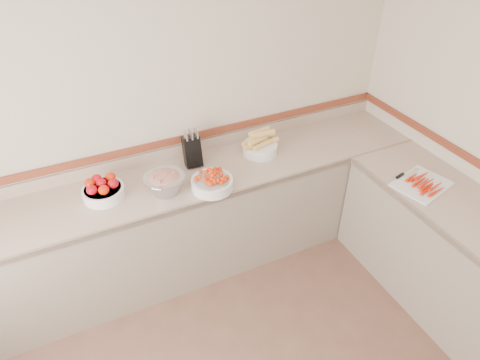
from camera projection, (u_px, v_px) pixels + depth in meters
name	position (u px, v px, depth m)	size (l,w,h in m)	color
back_wall	(161.00, 114.00, 3.23)	(4.00, 4.00, 0.00)	beige
counter_back	(184.00, 223.00, 3.49)	(4.00, 0.65, 1.08)	tan
dishwasher	(475.00, 278.00, 3.06)	(0.63, 0.60, 0.84)	white
knife_block	(192.00, 150.00, 3.32)	(0.14, 0.17, 0.32)	black
tomato_bowl	(103.00, 190.00, 3.02)	(0.30, 0.30, 0.14)	white
cherry_tomato_bowl	(212.00, 182.00, 3.11)	(0.31, 0.31, 0.17)	white
corn_bowl	(260.00, 145.00, 3.48)	(0.31, 0.29, 0.21)	white
rhubarb_bowl	(165.00, 182.00, 3.05)	(0.30, 0.30, 0.17)	#B2B2BA
cutting_board	(423.00, 184.00, 3.16)	(0.47, 0.40, 0.06)	white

